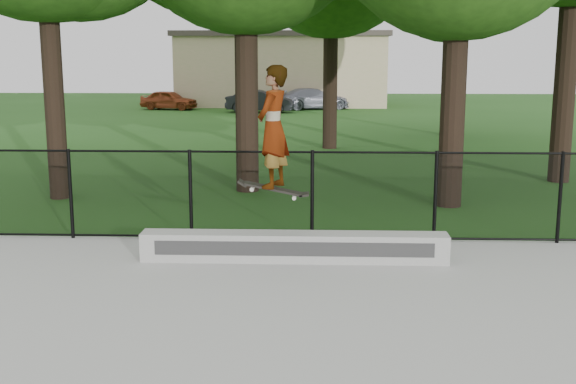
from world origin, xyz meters
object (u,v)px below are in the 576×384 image
at_px(grind_ledge, 294,247).
at_px(car_b, 260,101).
at_px(skater_airborne, 273,129).
at_px(car_c, 314,99).
at_px(car_a, 169,100).

xyz_separation_m(grind_ledge, car_b, (-2.64, 27.51, 0.31)).
relative_size(car_b, skater_airborne, 1.68).
height_order(grind_ledge, skater_airborne, skater_airborne).
relative_size(car_b, car_c, 0.87).
bearing_deg(car_c, grind_ledge, 161.52).
bearing_deg(skater_airborne, grind_ledge, 41.94).
height_order(car_a, car_b, car_b).
bearing_deg(car_b, skater_airborne, -170.51).
xyz_separation_m(car_a, car_b, (5.16, -1.73, 0.05)).
bearing_deg(skater_airborne, car_c, 89.14).
height_order(grind_ledge, car_b, car_b).
xyz_separation_m(grind_ledge, skater_airborne, (-0.29, -0.26, 1.78)).
distance_m(grind_ledge, car_c, 29.75).
relative_size(grind_ledge, car_c, 1.24).
distance_m(car_b, skater_airborne, 27.91).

